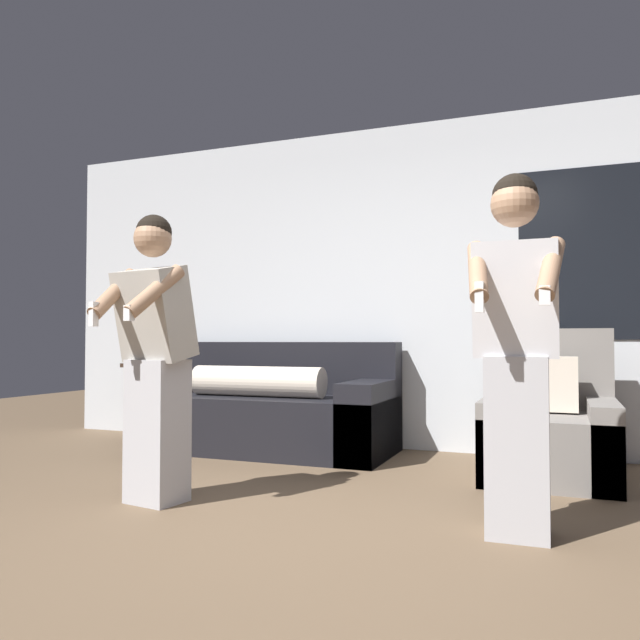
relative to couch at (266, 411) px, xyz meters
name	(u,v)px	position (x,y,z in m)	size (l,w,h in m)	color
ground_plane	(278,561)	(1.18, -2.29, -0.32)	(14.00, 14.00, 0.00)	brown
wall_back	(423,285)	(1.20, 0.48, 1.04)	(6.90, 0.07, 2.70)	silver
couch	(266,411)	(0.00, 0.00, 0.00)	(2.08, 0.89, 0.88)	black
armchair	(549,429)	(2.18, -0.22, -0.01)	(0.82, 0.94, 0.98)	slate
side_table	(151,377)	(-1.30, 0.23, 0.23)	(0.42, 0.37, 0.84)	#332319
person_left	(155,355)	(0.16, -1.72, 0.49)	(0.45, 0.54, 1.59)	#B2B2B7
person_right	(516,348)	(2.07, -1.63, 0.54)	(0.44, 0.47, 1.66)	#B2B2B7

